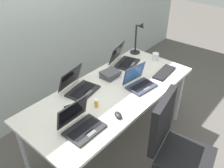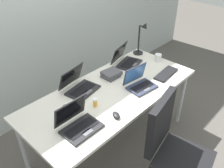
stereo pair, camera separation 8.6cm
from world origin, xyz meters
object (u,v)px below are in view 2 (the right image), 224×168
computer_mouse (116,115)px  book_stack (111,74)px  laptop_back_left (79,86)px  external_keyboard (166,74)px  pill_bottle (95,102)px  laptop_far_corner (78,123)px  office_chair (174,158)px  cell_phone (69,109)px  coffee_mug (158,58)px  laptop_front_right (126,60)px  laptop_by_keyboard (140,83)px  desk_lamp (141,39)px

computer_mouse → book_stack: (0.43, 0.46, 0.02)m
laptop_back_left → external_keyboard: laptop_back_left is taller
pill_bottle → book_stack: bearing=27.1°
laptop_far_corner → office_chair: bearing=-48.6°
laptop_back_left → book_stack: bearing=-9.2°
cell_phone → book_stack: 0.64m
coffee_mug → book_stack: bearing=165.4°
cell_phone → laptop_far_corner: bearing=-95.7°
external_keyboard → computer_mouse: computer_mouse is taller
laptop_back_left → office_chair: size_ratio=0.36×
pill_bottle → book_stack: pill_bottle is taller
laptop_back_left → cell_phone: laptop_back_left is taller
laptop_back_left → laptop_front_right: bearing=0.4°
office_chair → laptop_back_left: bearing=100.7°
office_chair → laptop_far_corner: bearing=131.4°
coffee_mug → office_chair: bearing=-136.7°
pill_bottle → book_stack: (0.45, 0.23, -0.01)m
external_keyboard → laptop_front_right: bearing=98.6°
computer_mouse → coffee_mug: size_ratio=0.85×
laptop_by_keyboard → laptop_front_right: 0.48m
pill_bottle → office_chair: 0.84m
external_keyboard → coffee_mug: coffee_mug is taller
laptop_back_left → external_keyboard: bearing=-29.5°
computer_mouse → laptop_back_left: bearing=109.5°
laptop_by_keyboard → office_chair: 0.76m
laptop_by_keyboard → cell_phone: size_ratio=2.21×
laptop_front_right → cell_phone: 0.97m
laptop_by_keyboard → external_keyboard: size_ratio=0.91×
laptop_front_right → laptop_far_corner: laptop_far_corner is taller
laptop_far_corner → coffee_mug: bearing=7.1°
office_chair → laptop_front_right: bearing=62.8°
laptop_far_corner → book_stack: (0.72, 0.33, -0.01)m
laptop_by_keyboard → laptop_front_right: laptop_front_right is taller
external_keyboard → computer_mouse: 0.86m
laptop_far_corner → laptop_by_keyboard: bearing=-0.1°
external_keyboard → computer_mouse: bearing=179.4°
coffee_mug → pill_bottle: bearing=-176.4°
laptop_by_keyboard → laptop_front_right: (0.26, 0.40, 0.00)m
external_keyboard → pill_bottle: size_ratio=4.18×
laptop_back_left → pill_bottle: bearing=-103.0°
desk_lamp → cell_phone: size_ratio=2.94×
laptop_front_right → laptop_back_left: laptop_back_left is taller
laptop_by_keyboard → coffee_mug: bearing=16.6°
desk_lamp → cell_phone: desk_lamp is taller
laptop_front_right → external_keyboard: bearing=-76.6°
desk_lamp → book_stack: desk_lamp is taller
laptop_by_keyboard → laptop_back_left: (-0.44, 0.39, 0.00)m
laptop_far_corner → office_chair: 0.89m
laptop_front_right → book_stack: laptop_front_right is taller
office_chair → pill_bottle: bearing=110.0°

